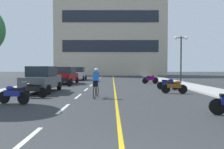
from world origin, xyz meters
name	(u,v)px	position (x,y,z in m)	size (l,w,h in m)	color
ground_plane	(112,83)	(0.00, 21.00, 0.00)	(140.00, 140.00, 0.00)	#2D3033
curb_left	(55,81)	(-7.20, 24.00, 0.06)	(2.40, 72.00, 0.12)	#A8A8A3
curb_right	(170,81)	(7.20, 24.00, 0.06)	(2.40, 72.00, 0.12)	#A8A8A3
lane_dash_0	(26,140)	(-2.00, 2.00, 0.00)	(0.14, 2.20, 0.01)	silver
lane_dash_1	(64,109)	(-2.00, 6.00, 0.00)	(0.14, 2.20, 0.01)	silver
lane_dash_2	(79,96)	(-2.00, 10.00, 0.00)	(0.14, 2.20, 0.01)	silver
lane_dash_3	(86,89)	(-2.00, 14.00, 0.00)	(0.14, 2.20, 0.01)	silver
lane_dash_4	(91,85)	(-2.00, 18.00, 0.00)	(0.14, 2.20, 0.01)	silver
lane_dash_5	(95,83)	(-2.00, 22.00, 0.00)	(0.14, 2.20, 0.01)	silver
lane_dash_6	(97,81)	(-2.00, 26.00, 0.00)	(0.14, 2.20, 0.01)	silver
lane_dash_7	(99,79)	(-2.00, 30.00, 0.00)	(0.14, 2.20, 0.01)	silver
lane_dash_8	(100,78)	(-2.00, 34.00, 0.00)	(0.14, 2.20, 0.01)	silver
lane_dash_9	(102,77)	(-2.00, 38.00, 0.00)	(0.14, 2.20, 0.01)	silver
lane_dash_10	(103,76)	(-2.00, 42.00, 0.00)	(0.14, 2.20, 0.01)	silver
lane_dash_11	(103,75)	(-2.00, 46.00, 0.00)	(0.14, 2.20, 0.01)	silver
centre_line_yellow	(114,82)	(0.25, 24.00, 0.00)	(0.12, 66.00, 0.01)	gold
office_building	(111,29)	(-0.31, 48.19, 10.88)	(25.30, 6.49, 21.78)	#BCAD93
street_lamp_mid	(181,49)	(7.36, 19.95, 3.76)	(1.46, 0.36, 4.95)	black
parked_car_near	(43,79)	(-4.91, 12.25, 0.92)	(1.95, 4.22, 1.82)	black
parked_car_mid	(67,75)	(-4.86, 20.18, 0.92)	(2.11, 4.29, 1.82)	black
parked_car_far	(79,74)	(-4.67, 27.27, 0.92)	(1.94, 4.21, 1.82)	black
motorcycle_2	(14,94)	(-4.64, 7.17, 0.47)	(1.66, 0.74, 0.92)	black
motorcycle_3	(34,89)	(-4.48, 9.33, 0.47)	(1.70, 0.60, 0.92)	black
motorcycle_4	(175,86)	(4.21, 11.39, 0.47)	(1.69, 0.62, 0.92)	black
motorcycle_5	(168,84)	(4.45, 13.95, 0.47)	(1.66, 0.74, 0.92)	black
motorcycle_6	(63,81)	(-4.46, 16.83, 0.47)	(1.70, 0.60, 0.92)	black
motorcycle_7	(151,79)	(4.16, 20.23, 0.47)	(1.70, 0.60, 0.92)	black
motorcycle_8	(152,78)	(4.63, 22.27, 0.47)	(1.70, 0.60, 0.92)	black
cyclist_rider	(96,82)	(-0.89, 9.43, 0.89)	(0.43, 1.77, 1.71)	black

